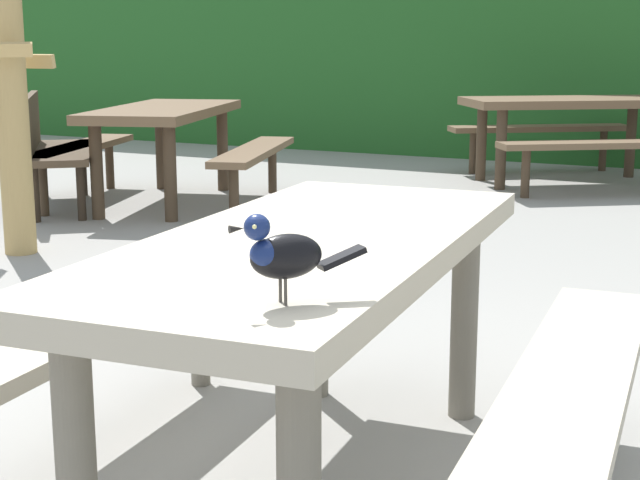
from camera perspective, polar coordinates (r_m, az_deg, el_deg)
The scene contains 6 objects.
picnic_table_foreground at distance 2.61m, azimuth -0.62°, elevation -3.64°, with size 1.81×1.85×0.74m.
bird_grackle at distance 1.88m, azimuth -2.31°, elevation -0.79°, with size 0.20×0.23×0.18m.
picnic_table_mid_right at distance 7.45m, azimuth -9.21°, elevation 6.38°, with size 2.11×2.13×0.74m.
picnic_table_far_centre at distance 8.67m, azimuth 14.57°, elevation 6.92°, with size 2.36×2.35×0.74m.
stalk_post_left_side at distance 5.87m, azimuth -17.80°, elevation 7.90°, with size 0.56×0.52×1.80m.
park_bench_side at distance 7.43m, azimuth -15.82°, elevation 5.56°, with size 1.22×1.36×0.84m.
Camera 1 is at (1.07, -2.05, 1.26)m, focal length 54.11 mm.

